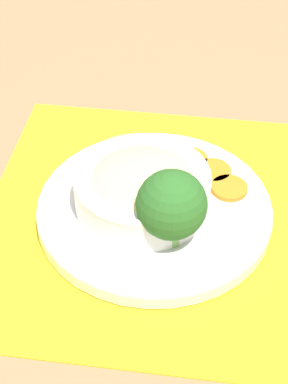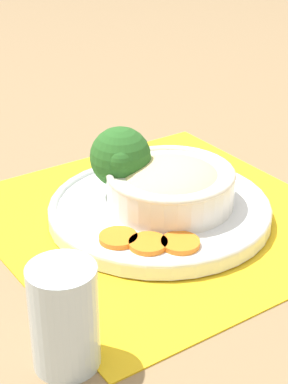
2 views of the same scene
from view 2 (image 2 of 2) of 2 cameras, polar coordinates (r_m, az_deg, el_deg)
ground_plane at (r=0.83m, az=1.39°, el=-2.44°), size 4.00×4.00×0.00m
placemat at (r=0.83m, az=1.39°, el=-2.32°), size 0.48×0.47×0.00m
plate at (r=0.82m, az=1.40°, el=-1.51°), size 0.28×0.28×0.02m
bowl at (r=0.81m, az=2.26°, el=0.83°), size 0.16×0.16×0.06m
broccoli_floret at (r=0.82m, az=-2.11°, el=3.06°), size 0.08×0.08×0.09m
carrot_slice_near at (r=0.74m, az=-2.30°, el=-4.09°), size 0.05×0.05×0.01m
carrot_slice_middle at (r=0.73m, az=0.38°, el=-4.61°), size 0.05×0.05×0.01m
carrot_slice_far at (r=0.73m, az=3.25°, el=-4.55°), size 0.05×0.05×0.01m
water_glass at (r=0.59m, az=-7.07°, el=-11.41°), size 0.06×0.06×0.10m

